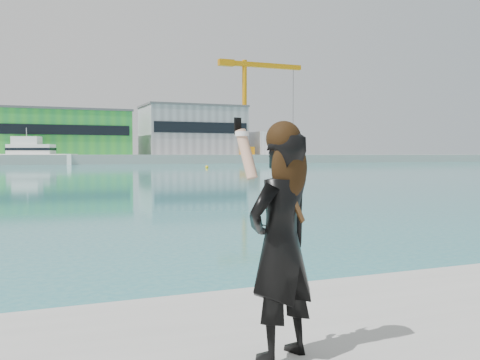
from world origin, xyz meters
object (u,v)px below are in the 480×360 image
object	(u,v)px
buoy_near	(207,168)
woman	(281,238)
motor_yacht	(33,154)
dock_crane	(249,103)

from	to	relation	value
buoy_near	woman	distance (m)	78.29
motor_yacht	buoy_near	distance (m)	48.03
dock_crane	woman	bearing A→B (deg)	-113.38
motor_yacht	woman	distance (m)	115.90
dock_crane	buoy_near	xyz separation A→B (m)	(-28.11, -48.62, -15.07)
motor_yacht	woman	bearing A→B (deg)	-67.69
motor_yacht	woman	world-z (taller)	motor_yacht
woman	motor_yacht	bearing A→B (deg)	-112.21
dock_crane	woman	distance (m)	134.47
dock_crane	buoy_near	world-z (taller)	dock_crane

